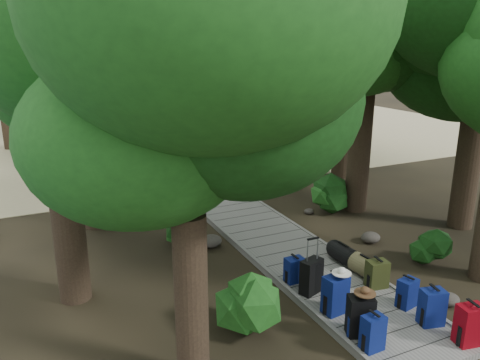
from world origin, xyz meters
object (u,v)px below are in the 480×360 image
duffel_right_khaki (365,267)px  kayak (92,160)px  backpack_left_d (295,269)px  backpack_right_d (377,273)px  duffel_right_black (343,253)px  backpack_left_a (373,331)px  backpack_left_b (360,314)px  lone_suitcase_on_sand (189,160)px  sun_lounger (229,143)px  backpack_right_b (432,305)px  suitcase_on_boardwalk (311,276)px  backpack_right_c (407,291)px  backpack_right_a (470,323)px  backpack_left_c (335,293)px

duffel_right_khaki → kayak: 12.96m
backpack_left_d → backpack_right_d: (1.36, -0.88, 0.02)m
backpack_left_d → duffel_right_black: bearing=10.5°
backpack_left_a → backpack_left_d: backpack_left_a is taller
backpack_left_a → duffel_right_khaki: 2.50m
backpack_left_b → lone_suitcase_on_sand: (1.15, 11.82, -0.17)m
backpack_right_d → sun_lounger: (2.63, 13.23, -0.12)m
kayak → lone_suitcase_on_sand: bearing=-43.3°
backpack_left_b → backpack_right_d: size_ratio=1.26×
backpack_left_a → backpack_right_d: size_ratio=1.07×
backpack_right_b → backpack_right_d: backpack_right_b is taller
backpack_left_d → suitcase_on_boardwalk: (0.05, -0.52, 0.06)m
backpack_left_a → backpack_left_b: 0.41m
backpack_right_b → backpack_right_d: size_ratio=1.17×
backpack_right_b → backpack_right_c: 0.61m
sun_lounger → backpack_right_a: bearing=-97.7°
backpack_right_d → lone_suitcase_on_sand: (-0.19, 10.69, -0.09)m
backpack_left_b → suitcase_on_boardwalk: (0.03, 1.49, -0.04)m
duffel_right_black → lone_suitcase_on_sand: bearing=90.6°
backpack_left_b → backpack_right_c: size_ratio=1.28×
backpack_left_a → suitcase_on_boardwalk: 1.89m
backpack_right_a → backpack_right_c: backpack_right_a is taller
suitcase_on_boardwalk → kayak: (-2.28, 12.54, -0.28)m
backpack_right_b → kayak: 14.74m
backpack_left_c → duffel_right_khaki: backpack_left_c is taller
backpack_left_b → backpack_right_b: backpack_left_b is taller
backpack_left_a → suitcase_on_boardwalk: suitcase_on_boardwalk is taller
backpack_right_d → backpack_right_c: bearing=-80.7°
lone_suitcase_on_sand → kayak: bearing=158.0°
duffel_right_black → lone_suitcase_on_sand: lone_suitcase_on_sand is taller
backpack_left_a → backpack_right_c: size_ratio=1.09×
suitcase_on_boardwalk → backpack_right_c: bearing=-60.8°
backpack_right_d → suitcase_on_boardwalk: (-1.31, 0.36, 0.04)m
backpack_right_b → backpack_left_b: bearing=-178.3°
backpack_right_b → lone_suitcase_on_sand: backpack_right_b is taller
backpack_left_d → sun_lounger: size_ratio=0.31×
backpack_left_d → backpack_left_a: bearing=-92.3°
duffel_right_khaki → kayak: (-3.67, 12.43, -0.14)m
backpack_right_a → backpack_right_c: (-0.09, 1.26, -0.07)m
backpack_left_b → lone_suitcase_on_sand: bearing=105.6°
backpack_right_c → backpack_left_d: bearing=117.2°
suitcase_on_boardwalk → lone_suitcase_on_sand: bearing=64.5°
duffel_right_black → suitcase_on_boardwalk: suitcase_on_boardwalk is taller
kayak → backpack_right_b: bearing=-86.3°
backpack_right_c → duffel_right_khaki: backpack_right_c is taller
backpack_right_b → lone_suitcase_on_sand: bearing=104.5°
backpack_right_d → sun_lounger: size_ratio=0.34×
backpack_left_c → kayak: (-2.28, 13.30, -0.32)m
backpack_right_c → sun_lounger: backpack_right_c is taller
kayak → backpack_left_a: bearing=-91.7°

